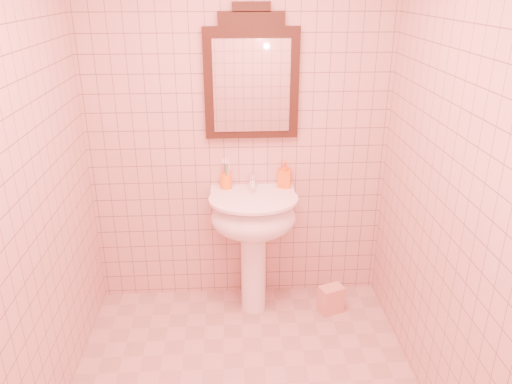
{
  "coord_description": "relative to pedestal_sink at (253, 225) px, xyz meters",
  "views": [
    {
      "loc": [
        -0.06,
        -2.08,
        2.14
      ],
      "look_at": [
        0.09,
        0.55,
        1.03
      ],
      "focal_mm": 35.0,
      "sensor_mm": 36.0,
      "label": 1
    }
  ],
  "objects": [
    {
      "name": "back_wall",
      "position": [
        -0.09,
        0.23,
        0.59
      ],
      "size": [
        2.0,
        0.02,
        2.5
      ],
      "primitive_type": "cube",
      "color": "#CFA090",
      "rests_on": "floor"
    },
    {
      "name": "pedestal_sink",
      "position": [
        0.0,
        0.0,
        0.0
      ],
      "size": [
        0.58,
        0.58,
        0.86
      ],
      "color": "white",
      "rests_on": "floor"
    },
    {
      "name": "faucet",
      "position": [
        -0.0,
        0.14,
        0.26
      ],
      "size": [
        0.04,
        0.16,
        0.11
      ],
      "color": "white",
      "rests_on": "pedestal_sink"
    },
    {
      "name": "mirror",
      "position": [
        -0.0,
        0.2,
        0.93
      ],
      "size": [
        0.6,
        0.06,
        0.83
      ],
      "color": "black",
      "rests_on": "back_wall"
    },
    {
      "name": "toothbrush_cup",
      "position": [
        -0.18,
        0.16,
        0.25
      ],
      "size": [
        0.08,
        0.08,
        0.18
      ],
      "rotation": [
        0.0,
        0.0,
        -0.18
      ],
      "color": "orange",
      "rests_on": "pedestal_sink"
    },
    {
      "name": "soap_dispenser",
      "position": [
        0.22,
        0.17,
        0.29
      ],
      "size": [
        0.1,
        0.1,
        0.18
      ],
      "primitive_type": "imported",
      "rotation": [
        0.0,
        0.0,
        -0.23
      ],
      "color": "orange",
      "rests_on": "pedestal_sink"
    },
    {
      "name": "towel",
      "position": [
        0.54,
        -0.07,
        -0.56
      ],
      "size": [
        0.19,
        0.16,
        0.2
      ],
      "primitive_type": "cube",
      "rotation": [
        0.0,
        0.0,
        0.37
      ],
      "color": "tan",
      "rests_on": "floor"
    }
  ]
}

